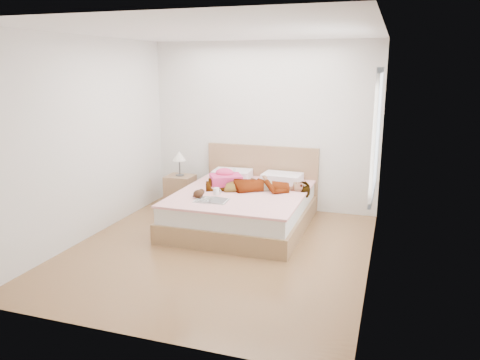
# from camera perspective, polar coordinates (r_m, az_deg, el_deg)

# --- Properties ---
(ground) EXTENTS (4.00, 4.00, 0.00)m
(ground) POSITION_cam_1_polar(r_m,az_deg,el_deg) (5.86, -2.65, -8.55)
(ground) COLOR #4B2817
(ground) RESTS_ON ground
(woman) EXTENTS (1.58, 0.91, 0.20)m
(woman) POSITION_cam_1_polar(r_m,az_deg,el_deg) (6.62, 2.27, -0.34)
(woman) COLOR white
(woman) RESTS_ON bed
(hair) EXTENTS (0.52, 0.58, 0.07)m
(hair) POSITION_cam_1_polar(r_m,az_deg,el_deg) (7.22, -1.09, 0.32)
(hair) COLOR black
(hair) RESTS_ON bed
(phone) EXTENTS (0.06, 0.09, 0.05)m
(phone) POSITION_cam_1_polar(r_m,az_deg,el_deg) (7.12, -0.69, 1.20)
(phone) COLOR silver
(phone) RESTS_ON bed
(room_shell) EXTENTS (4.00, 4.00, 4.00)m
(room_shell) POSITION_cam_1_polar(r_m,az_deg,el_deg) (5.41, 16.31, 5.52)
(room_shell) COLOR white
(room_shell) RESTS_ON ground
(bed) EXTENTS (1.80, 2.08, 1.00)m
(bed) POSITION_cam_1_polar(r_m,az_deg,el_deg) (6.69, 0.50, -3.18)
(bed) COLOR olive
(bed) RESTS_ON ground
(towel) EXTENTS (0.57, 0.53, 0.23)m
(towel) POSITION_cam_1_polar(r_m,az_deg,el_deg) (6.93, -1.77, 0.24)
(towel) COLOR #EC407F
(towel) RESTS_ON bed
(magazine) EXTENTS (0.44, 0.31, 0.03)m
(magazine) POSITION_cam_1_polar(r_m,az_deg,el_deg) (6.10, -3.53, -2.48)
(magazine) COLOR white
(magazine) RESTS_ON bed
(coffee_mug) EXTENTS (0.13, 0.10, 0.10)m
(coffee_mug) POSITION_cam_1_polar(r_m,az_deg,el_deg) (6.38, -2.88, -1.39)
(coffee_mug) COLOR white
(coffee_mug) RESTS_ON bed
(plush_toy) EXTENTS (0.15, 0.21, 0.11)m
(plush_toy) POSITION_cam_1_polar(r_m,az_deg,el_deg) (6.24, -5.04, -1.66)
(plush_toy) COLOR black
(plush_toy) RESTS_ON bed
(nightstand) EXTENTS (0.43, 0.38, 0.92)m
(nightstand) POSITION_cam_1_polar(r_m,az_deg,el_deg) (7.56, -7.29, -1.07)
(nightstand) COLOR brown
(nightstand) RESTS_ON ground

